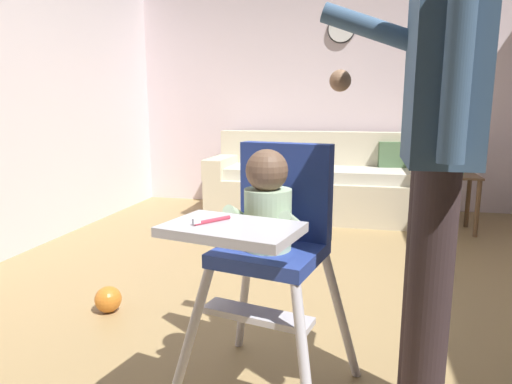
{
  "coord_description": "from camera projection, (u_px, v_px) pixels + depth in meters",
  "views": [
    {
      "loc": [
        0.33,
        -2.32,
        1.1
      ],
      "look_at": [
        -0.02,
        -0.77,
        0.8
      ],
      "focal_mm": 31.08,
      "sensor_mm": 36.0,
      "label": 1
    }
  ],
  "objects": [
    {
      "name": "ground",
      "position": [
        289.0,
        315.0,
        2.51
      ],
      "size": [
        5.94,
        7.11,
        0.1
      ],
      "primitive_type": "cube",
      "color": "#997D50"
    },
    {
      "name": "wall_far",
      "position": [
        328.0,
        94.0,
        4.94
      ],
      "size": [
        5.14,
        0.06,
        2.52
      ],
      "primitive_type": "cube",
      "color": "silver",
      "rests_on": "ground"
    },
    {
      "name": "couch",
      "position": [
        317.0,
        184.0,
        4.63
      ],
      "size": [
        2.2,
        0.86,
        0.86
      ],
      "rotation": [
        0.0,
        0.0,
        -1.57
      ],
      "color": "beige",
      "rests_on": "ground"
    },
    {
      "name": "high_chair",
      "position": [
        270.0,
        227.0,
        1.61
      ],
      "size": [
        0.72,
        0.81,
        0.98
      ],
      "rotation": [
        0.0,
        0.0,
        -1.79
      ],
      "color": "silver",
      "rests_on": "ground"
    },
    {
      "name": "adult_standing",
      "position": [
        435.0,
        154.0,
        1.43
      ],
      "size": [
        0.51,
        0.5,
        1.69
      ],
      "rotation": [
        0.0,
        0.0,
        3.12
      ],
      "color": "#36292A",
      "rests_on": "ground"
    },
    {
      "name": "toy_ball",
      "position": [
        108.0,
        299.0,
        2.43
      ],
      "size": [
        0.14,
        0.14,
        0.14
      ],
      "primitive_type": "sphere",
      "color": "orange",
      "rests_on": "ground"
    },
    {
      "name": "side_table",
      "position": [
        453.0,
        190.0,
        4.0
      ],
      "size": [
        0.4,
        0.4,
        0.52
      ],
      "color": "brown",
      "rests_on": "ground"
    },
    {
      "name": "sippy_cup",
      "position": [
        460.0,
        169.0,
        3.96
      ],
      "size": [
        0.07,
        0.07,
        0.1
      ],
      "primitive_type": "cylinder",
      "color": "green",
      "rests_on": "side_table"
    },
    {
      "name": "wall_clock",
      "position": [
        341.0,
        29.0,
        4.75
      ],
      "size": [
        0.3,
        0.04,
        0.3
      ],
      "color": "white"
    }
  ]
}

